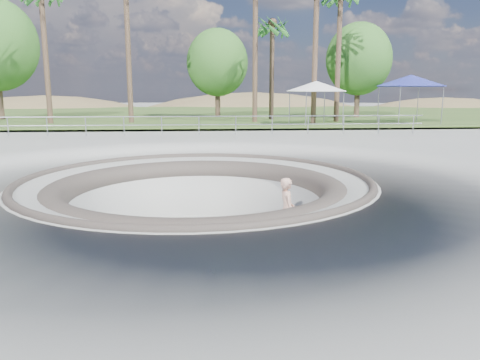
# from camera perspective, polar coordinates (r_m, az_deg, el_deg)

# --- Properties ---
(ground) EXTENTS (180.00, 180.00, 0.00)m
(ground) POSITION_cam_1_polar(r_m,az_deg,el_deg) (13.74, -5.32, 0.06)
(ground) COLOR #9C9C97
(ground) RESTS_ON ground
(skate_bowl) EXTENTS (14.00, 14.00, 4.10)m
(skate_bowl) POSITION_cam_1_polar(r_m,az_deg,el_deg) (14.20, -5.18, -7.21)
(skate_bowl) COLOR #9C9C97
(skate_bowl) RESTS_ON ground
(grass_strip) EXTENTS (180.00, 36.00, 0.12)m
(grass_strip) POSITION_cam_1_polar(r_m,az_deg,el_deg) (47.55, -4.84, 8.07)
(grass_strip) COLOR #365522
(grass_strip) RESTS_ON ground
(distant_hills) EXTENTS (103.20, 45.00, 28.60)m
(distant_hills) POSITION_cam_1_polar(r_m,az_deg,el_deg) (71.40, -1.64, 3.22)
(distant_hills) COLOR brown
(distant_hills) RESTS_ON ground
(safety_railing) EXTENTS (25.00, 0.06, 1.03)m
(safety_railing) POSITION_cam_1_polar(r_m,az_deg,el_deg) (25.56, -5.03, 6.66)
(safety_railing) COLOR gray
(safety_railing) RESTS_ON ground
(skateboard) EXTENTS (0.78, 0.36, 0.08)m
(skateboard) POSITION_cam_1_polar(r_m,az_deg,el_deg) (13.92, 5.65, -7.63)
(skateboard) COLOR olive
(skateboard) RESTS_ON ground
(skater) EXTENTS (0.53, 0.75, 1.92)m
(skater) POSITION_cam_1_polar(r_m,az_deg,el_deg) (13.64, 5.73, -3.74)
(skater) COLOR #E2AB92
(skater) RESTS_ON skateboard
(canopy_white) EXTENTS (5.56, 5.56, 2.88)m
(canopy_white) POSITION_cam_1_polar(r_m,az_deg,el_deg) (32.41, 9.28, 11.20)
(canopy_white) COLOR gray
(canopy_white) RESTS_ON ground
(canopy_blue) EXTENTS (6.56, 6.56, 3.33)m
(canopy_blue) POSITION_cam_1_polar(r_m,az_deg,el_deg) (35.15, 20.09, 11.30)
(canopy_blue) COLOR gray
(canopy_blue) RESTS_ON ground
(palm_d) EXTENTS (2.60, 2.60, 8.25)m
(palm_d) POSITION_cam_1_polar(r_m,az_deg,el_deg) (37.75, 3.96, 17.94)
(palm_d) COLOR brown
(palm_d) RESTS_ON ground
(bushy_tree_mid) EXTENTS (5.21, 4.74, 7.52)m
(bushy_tree_mid) POSITION_cam_1_polar(r_m,az_deg,el_deg) (41.00, -2.78, 14.09)
(bushy_tree_mid) COLOR brown
(bushy_tree_mid) RESTS_ON ground
(bushy_tree_right) EXTENTS (5.48, 4.99, 7.91)m
(bushy_tree_right) POSITION_cam_1_polar(r_m,az_deg,el_deg) (41.38, 14.29, 14.08)
(bushy_tree_right) COLOR brown
(bushy_tree_right) RESTS_ON ground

